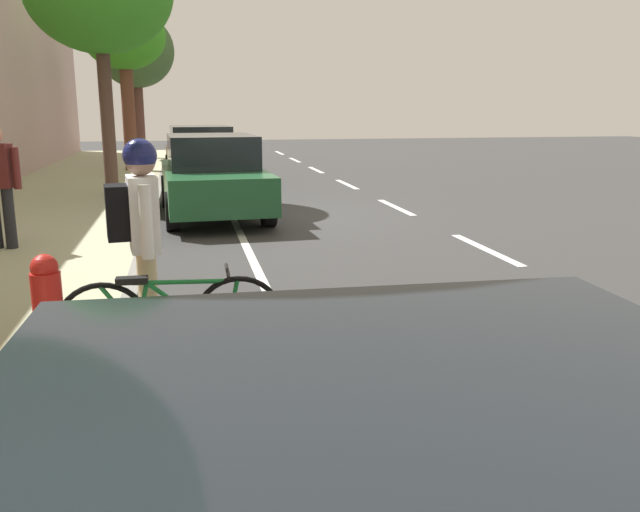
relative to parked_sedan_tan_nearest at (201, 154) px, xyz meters
name	(u,v)px	position (x,y,z in m)	size (l,w,h in m)	color
ground	(251,217)	(-0.71, 6.34, -0.75)	(59.42, 59.42, 0.00)	#343434
sidewalk	(39,221)	(3.03, 6.34, -0.69)	(3.71, 37.14, 0.13)	#ACAB8A
curb_edge	(152,217)	(1.10, 6.34, -0.69)	(0.16, 37.14, 0.13)	gray
lane_stripe_centre	(396,207)	(-3.77, 5.68, -0.75)	(0.14, 35.80, 0.01)	white
lane_stripe_bike_edge	(233,218)	(-0.37, 6.34, -0.75)	(0.12, 37.14, 0.01)	white
parked_sedan_tan_nearest	(201,154)	(0.00, 0.00, 0.00)	(2.02, 4.49, 1.52)	tan
parked_sedan_green_second	(213,176)	(-0.04, 6.04, 0.00)	(2.00, 4.48, 1.52)	#1E512D
bicycle_at_curb	(172,321)	(0.63, 13.51, -0.37)	(1.77, 0.46, 0.78)	black
cyclist_with_backpack	(140,223)	(0.85, 13.07, 0.34)	(0.45, 0.62, 1.78)	#C6B284
street_tree_near_cyclist	(136,52)	(2.04, -7.83, 3.28)	(2.83, 2.83, 5.30)	brown
street_tree_mid_block	(124,39)	(2.04, -2.58, 3.23)	(2.44, 2.44, 4.93)	brown
fire_hydrant	(48,308)	(1.53, 13.54, -0.20)	(0.22, 0.22, 0.84)	red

